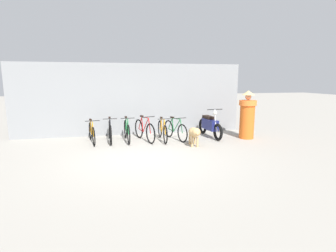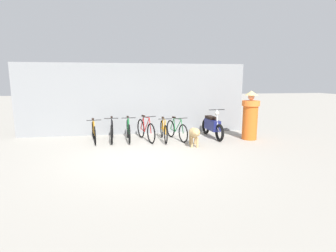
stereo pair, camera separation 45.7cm
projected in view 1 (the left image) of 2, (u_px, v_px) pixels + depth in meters
ground_plane at (144, 158)px, 7.13m from camera, size 60.00×60.00×0.00m
shop_wall_back at (132, 99)px, 10.07m from camera, size 8.73×0.20×2.71m
bicycle_0 at (92, 133)px, 8.80m from camera, size 0.46×1.59×0.81m
bicycle_1 at (110, 132)px, 8.99m from camera, size 0.46×1.68×0.85m
bicycle_2 at (127, 131)px, 9.03m from camera, size 0.46×1.65×0.86m
bicycle_3 at (144, 130)px, 9.09m from camera, size 0.58×1.63×0.89m
bicycle_4 at (162, 131)px, 9.15m from camera, size 0.46×1.67×0.83m
bicycle_5 at (175, 130)px, 9.27m from camera, size 0.56×1.56×0.82m
motorcycle at (210, 125)px, 9.68m from camera, size 0.58×1.88×1.08m
stray_dog at (194, 133)px, 8.33m from camera, size 0.38×1.16×0.65m
person_in_robes at (247, 115)px, 9.40m from camera, size 0.80×0.80×1.73m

